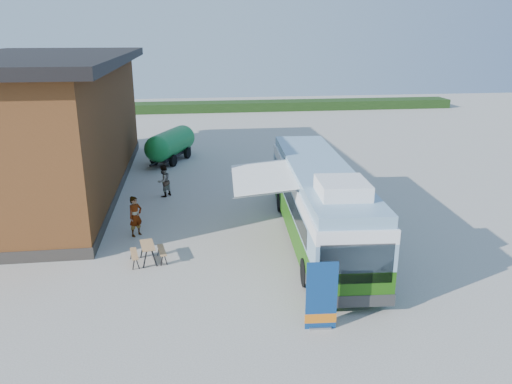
{
  "coord_description": "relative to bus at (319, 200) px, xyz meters",
  "views": [
    {
      "loc": [
        -2.46,
        -18.79,
        8.66
      ],
      "look_at": [
        0.53,
        3.47,
        1.4
      ],
      "focal_mm": 35.0,
      "sensor_mm": 36.0,
      "label": 1
    }
  ],
  "objects": [
    {
      "name": "ground",
      "position": [
        -2.87,
        -0.72,
        -1.83
      ],
      "size": [
        100.0,
        100.0,
        0.0
      ],
      "primitive_type": "plane",
      "color": "#BCB7AD",
      "rests_on": "ground"
    },
    {
      "name": "banner",
      "position": [
        -1.63,
        -6.68,
        -0.92
      ],
      "size": [
        0.97,
        0.22,
        2.24
      ],
      "rotation": [
        0.0,
        0.0,
        -0.06
      ],
      "color": "navy",
      "rests_on": "ground"
    },
    {
      "name": "person_b",
      "position": [
        -6.86,
        6.95,
        -0.97
      ],
      "size": [
        1.05,
        1.07,
        1.73
      ],
      "primitive_type": "imported",
      "rotation": [
        0.0,
        0.0,
        -2.29
      ],
      "color": "#999999",
      "rests_on": "ground"
    },
    {
      "name": "picnic_table",
      "position": [
        -7.15,
        -1.29,
        -1.28
      ],
      "size": [
        1.5,
        1.38,
        0.75
      ],
      "rotation": [
        0.0,
        0.0,
        0.18
      ],
      "color": "tan",
      "rests_on": "ground"
    },
    {
      "name": "hedge",
      "position": [
        5.13,
        37.28,
        -1.33
      ],
      "size": [
        40.0,
        3.0,
        1.0
      ],
      "primitive_type": "cube",
      "color": "#264419",
      "rests_on": "ground"
    },
    {
      "name": "bus",
      "position": [
        0.0,
        0.0,
        0.0
      ],
      "size": [
        3.44,
        12.62,
        3.83
      ],
      "rotation": [
        0.0,
        0.0,
        -0.06
      ],
      "color": "#2D6811",
      "rests_on": "ground"
    },
    {
      "name": "barn",
      "position": [
        -13.37,
        9.28,
        1.76
      ],
      "size": [
        9.6,
        21.2,
        7.5
      ],
      "color": "brown",
      "rests_on": "ground"
    },
    {
      "name": "slurry_tanker",
      "position": [
        -6.67,
        14.7,
        -0.57
      ],
      "size": [
        3.35,
        5.54,
        2.2
      ],
      "rotation": [
        0.0,
        0.0,
        -0.42
      ],
      "color": "#177E34",
      "rests_on": "ground"
    },
    {
      "name": "awning",
      "position": [
        -2.09,
        0.01,
        0.95
      ],
      "size": [
        3.15,
        4.74,
        0.54
      ],
      "rotation": [
        0.0,
        0.0,
        -0.06
      ],
      "color": "white",
      "rests_on": "ground"
    },
    {
      "name": "person_a",
      "position": [
        -7.85,
        1.52,
        -0.92
      ],
      "size": [
        0.78,
        0.77,
        1.82
      ],
      "primitive_type": "imported",
      "rotation": [
        0.0,
        0.0,
        0.73
      ],
      "color": "#999999",
      "rests_on": "ground"
    }
  ]
}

